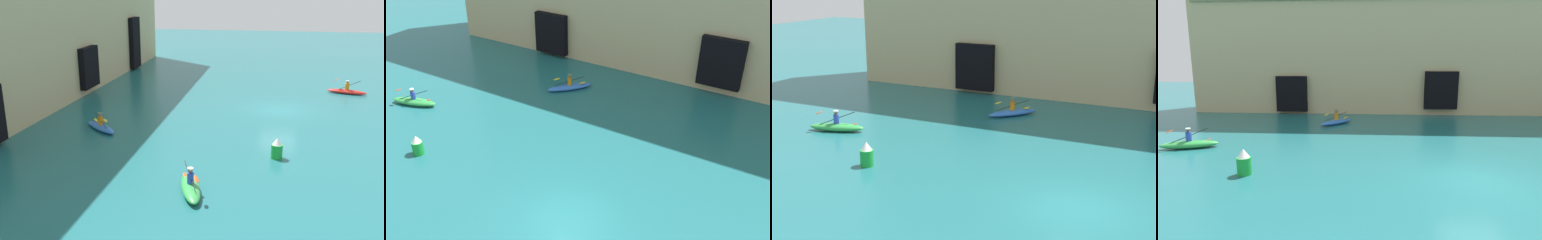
# 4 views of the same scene
# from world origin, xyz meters

# --- Properties ---
(ground_plane) EXTENTS (120.00, 120.00, 0.00)m
(ground_plane) POSITION_xyz_m (0.00, 0.00, 0.00)
(ground_plane) COLOR #1E6066
(cliff_bluff) EXTENTS (42.82, 6.69, 16.37)m
(cliff_bluff) POSITION_xyz_m (1.16, 18.40, 8.16)
(cliff_bluff) COLOR tan
(cliff_bluff) RESTS_ON ground
(kayak_green) EXTENTS (3.03, 1.59, 1.10)m
(kayak_green) POSITION_xyz_m (-13.74, 3.73, 0.24)
(kayak_green) COLOR green
(kayak_green) RESTS_ON ground
(kayak_blue) EXTENTS (2.52, 2.79, 1.07)m
(kayak_blue) POSITION_xyz_m (-6.60, 10.68, 0.21)
(kayak_blue) COLOR blue
(kayak_blue) RESTS_ON ground
(marker_buoy) EXTENTS (0.58, 0.58, 1.09)m
(marker_buoy) POSITION_xyz_m (-9.21, 0.18, 0.51)
(marker_buoy) COLOR green
(marker_buoy) RESTS_ON ground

